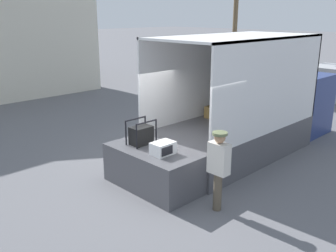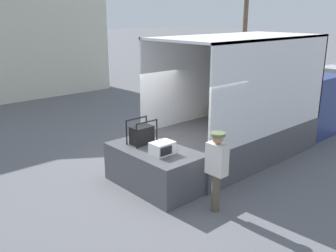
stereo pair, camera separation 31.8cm
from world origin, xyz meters
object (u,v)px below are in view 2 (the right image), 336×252
Objects in this scene: pickup_truck_silver at (336,86)px; portable_generator at (142,134)px; box_truck at (262,117)px; worker_person at (217,164)px; utility_pole at (246,12)px; microwave at (162,148)px.

portable_generator is at bearing -175.51° from pickup_truck_silver.
box_truck is 4.35m from portable_generator.
utility_pole is at bearing 35.38° from worker_person.
box_truck is at bearing 5.06° from microwave.
box_truck is 13.16× the size of microwave.
portable_generator is 0.38× the size of worker_person.
box_truck reaches higher than worker_person.
worker_person is 12.82m from pickup_truck_silver.
pickup_truck_silver is at bearing -98.13° from utility_pole.
worker_person is at bearing -144.62° from utility_pole.
box_truck is 4.45m from microwave.
worker_person is at bearing -165.44° from pickup_truck_silver.
utility_pole is at bearing 28.17° from portable_generator.
worker_person is (-4.16, -1.76, 0.15)m from box_truck.
pickup_truck_silver reaches higher than microwave.
pickup_truck_silver is at bearing 10.04° from box_truck.
box_truck is 12.34m from utility_pole.
microwave is 0.80× the size of portable_generator.
portable_generator is (-4.32, 0.47, 0.26)m from box_truck.
worker_person is 0.22× the size of utility_pole.
microwave is 16.06m from utility_pole.
utility_pole is (13.56, 8.07, 2.96)m from microwave.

